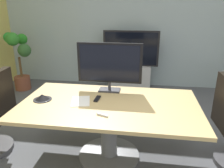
{
  "coord_description": "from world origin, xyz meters",
  "views": [
    {
      "loc": [
        0.42,
        -2.11,
        1.81
      ],
      "look_at": [
        0.04,
        0.46,
        0.88
      ],
      "focal_mm": 35.49,
      "sensor_mm": 36.0,
      "label": 1
    }
  ],
  "objects_px": {
    "wall_display_unit": "(130,70)",
    "remote_control": "(97,99)",
    "potted_plant": "(19,57)",
    "conference_phone": "(42,97)",
    "conference_table": "(109,117)",
    "tv_monitor": "(110,64)"
  },
  "relations": [
    {
      "from": "tv_monitor",
      "to": "conference_table",
      "type": "bearing_deg",
      "value": -82.28
    },
    {
      "from": "potted_plant",
      "to": "remote_control",
      "type": "xyz_separation_m",
      "value": [
        2.15,
        -1.99,
        -0.01
      ]
    },
    {
      "from": "conference_table",
      "to": "potted_plant",
      "type": "xyz_separation_m",
      "value": [
        -2.31,
        2.08,
        0.19
      ]
    },
    {
      "from": "conference_table",
      "to": "remote_control",
      "type": "relative_size",
      "value": 12.2
    },
    {
      "from": "wall_display_unit",
      "to": "conference_phone",
      "type": "bearing_deg",
      "value": -110.01
    },
    {
      "from": "conference_phone",
      "to": "tv_monitor",
      "type": "bearing_deg",
      "value": 29.54
    },
    {
      "from": "conference_table",
      "to": "tv_monitor",
      "type": "xyz_separation_m",
      "value": [
        -0.06,
        0.41,
        0.54
      ]
    },
    {
      "from": "wall_display_unit",
      "to": "potted_plant",
      "type": "height_order",
      "value": "wall_display_unit"
    },
    {
      "from": "conference_phone",
      "to": "wall_display_unit",
      "type": "bearing_deg",
      "value": 69.99
    },
    {
      "from": "conference_table",
      "to": "potted_plant",
      "type": "relative_size",
      "value": 1.61
    },
    {
      "from": "potted_plant",
      "to": "conference_phone",
      "type": "bearing_deg",
      "value": -54.4
    },
    {
      "from": "wall_display_unit",
      "to": "conference_phone",
      "type": "relative_size",
      "value": 5.95
    },
    {
      "from": "potted_plant",
      "to": "remote_control",
      "type": "relative_size",
      "value": 7.57
    },
    {
      "from": "wall_display_unit",
      "to": "potted_plant",
      "type": "xyz_separation_m",
      "value": [
        -2.4,
        -0.39,
        0.31
      ]
    },
    {
      "from": "conference_table",
      "to": "potted_plant",
      "type": "bearing_deg",
      "value": 138.03
    },
    {
      "from": "tv_monitor",
      "to": "potted_plant",
      "type": "distance_m",
      "value": 2.82
    },
    {
      "from": "wall_display_unit",
      "to": "remote_control",
      "type": "distance_m",
      "value": 2.41
    },
    {
      "from": "tv_monitor",
      "to": "wall_display_unit",
      "type": "bearing_deg",
      "value": 85.86
    },
    {
      "from": "potted_plant",
      "to": "remote_control",
      "type": "bearing_deg",
      "value": -42.72
    },
    {
      "from": "tv_monitor",
      "to": "remote_control",
      "type": "relative_size",
      "value": 4.94
    },
    {
      "from": "conference_table",
      "to": "conference_phone",
      "type": "relative_size",
      "value": 9.42
    },
    {
      "from": "wall_display_unit",
      "to": "conference_phone",
      "type": "height_order",
      "value": "wall_display_unit"
    }
  ]
}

